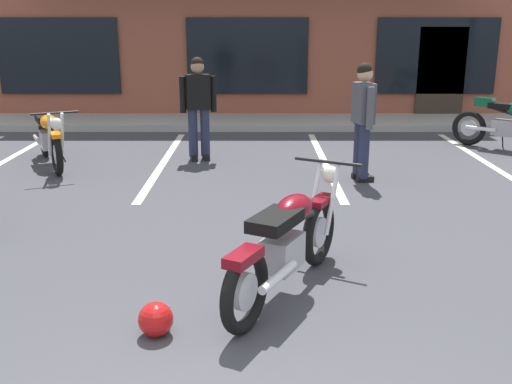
{
  "coord_description": "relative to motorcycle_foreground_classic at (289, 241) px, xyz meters",
  "views": [
    {
      "loc": [
        0.19,
        -2.27,
        2.23
      ],
      "look_at": [
        0.18,
        3.54,
        0.55
      ],
      "focal_mm": 41.73,
      "sensor_mm": 36.0,
      "label": 1
    }
  ],
  "objects": [
    {
      "name": "helmet_on_pavement",
      "position": [
        -1.0,
        -0.72,
        -0.33
      ],
      "size": [
        0.26,
        0.26,
        0.26
      ],
      "color": "#B71414",
      "rests_on": "ground_plane"
    },
    {
      "name": "ground_plane",
      "position": [
        -0.46,
        1.17,
        -0.46
      ],
      "size": [
        80.0,
        80.0,
        0.0
      ],
      "primitive_type": "plane",
      "color": "#3D3D42"
    },
    {
      "name": "brick_storefront_building",
      "position": [
        -0.46,
        12.05,
        1.6
      ],
      "size": [
        16.18,
        6.49,
        4.11
      ],
      "color": "brown",
      "rests_on": "ground_plane"
    },
    {
      "name": "person_in_shorts_foreground",
      "position": [
        1.24,
        3.71,
        0.49
      ],
      "size": [
        0.33,
        0.61,
        1.68
      ],
      "color": "black",
      "rests_on": "ground_plane"
    },
    {
      "name": "motorcycle_black_cruiser",
      "position": [
        -3.53,
        4.62,
        0.0
      ],
      "size": [
        1.2,
        1.95,
        0.98
      ],
      "color": "black",
      "rests_on": "ground_plane"
    },
    {
      "name": "motorcycle_foreground_classic",
      "position": [
        0.0,
        0.0,
        0.0
      ],
      "size": [
        1.24,
        1.93,
        0.98
      ],
      "color": "black",
      "rests_on": "ground_plane"
    },
    {
      "name": "painted_stall_lines",
      "position": [
        -0.46,
        4.9,
        -0.46
      ],
      "size": [
        8.03,
        4.8,
        0.01
      ],
      "color": "silver",
      "rests_on": "ground_plane"
    },
    {
      "name": "person_in_black_shirt",
      "position": [
        -1.21,
        5.06,
        0.49
      ],
      "size": [
        0.61,
        0.34,
        1.68
      ],
      "color": "black",
      "rests_on": "ground_plane"
    },
    {
      "name": "sidewalk_kerb",
      "position": [
        -0.46,
        8.5,
        -0.39
      ],
      "size": [
        22.0,
        1.8,
        0.14
      ],
      "primitive_type": "cube",
      "color": "#A8A59E",
      "rests_on": "ground_plane"
    }
  ]
}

